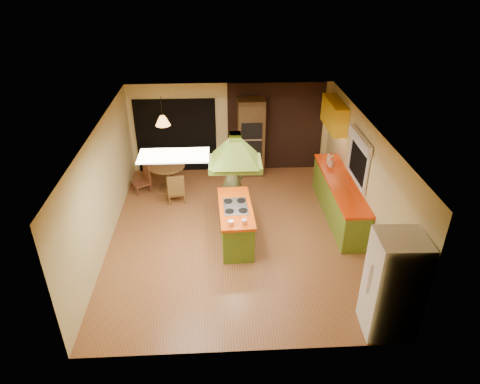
{
  "coord_description": "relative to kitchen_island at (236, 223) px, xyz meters",
  "views": [
    {
      "loc": [
        -0.33,
        -7.88,
        5.54
      ],
      "look_at": [
        0.09,
        -0.17,
        1.15
      ],
      "focal_mm": 32.0,
      "sensor_mm": 36.0,
      "label": 1
    }
  ],
  "objects": [
    {
      "name": "wall_oven",
      "position": [
        0.56,
        3.22,
        0.64
      ],
      "size": [
        0.73,
        0.62,
        2.15
      ],
      "rotation": [
        0.0,
        0.0,
        0.03
      ],
      "color": "#4E3419",
      "rests_on": "ground"
    },
    {
      "name": "ground",
      "position": [
        0.01,
        0.27,
        -0.43
      ],
      "size": [
        6.5,
        6.5,
        0.0
      ],
      "primitive_type": "plane",
      "color": "#975B31",
      "rests_on": "ground"
    },
    {
      "name": "canister_medium",
      "position": [
        2.41,
        1.64,
        0.57
      ],
      "size": [
        0.14,
        0.14,
        0.17
      ],
      "primitive_type": "cylinder",
      "rotation": [
        0.0,
        0.0,
        0.19
      ],
      "color": "beige",
      "rests_on": "right_counter"
    },
    {
      "name": "refrigerator",
      "position": [
        2.38,
        -2.61,
        0.49
      ],
      "size": [
        0.78,
        0.75,
        1.84
      ],
      "primitive_type": "cube",
      "rotation": [
        0.0,
        0.0,
        -0.04
      ],
      "color": "white",
      "rests_on": "ground"
    },
    {
      "name": "ceiling_plane",
      "position": [
        0.01,
        0.27,
        2.07
      ],
      "size": [
        6.5,
        6.5,
        0.0
      ],
      "primitive_type": "plane",
      "rotation": [
        3.14,
        0.0,
        0.0
      ],
      "color": "silver",
      "rests_on": "room_walls"
    },
    {
      "name": "brick_panel",
      "position": [
        1.26,
        3.5,
        0.82
      ],
      "size": [
        2.64,
        0.03,
        2.5
      ],
      "primitive_type": "cube",
      "color": "#381E14",
      "rests_on": "ground"
    },
    {
      "name": "pendant_lamp",
      "position": [
        -1.67,
        2.42,
        1.47
      ],
      "size": [
        0.39,
        0.39,
        0.24
      ],
      "primitive_type": "cone",
      "rotation": [
        0.0,
        0.0,
        0.08
      ],
      "color": "#FF9E3F",
      "rests_on": "ceiling_plane"
    },
    {
      "name": "room_walls",
      "position": [
        0.01,
        0.27,
        0.82
      ],
      "size": [
        5.5,
        6.5,
        6.5
      ],
      "color": "beige",
      "rests_on": "ground"
    },
    {
      "name": "canister_small",
      "position": [
        2.41,
        1.69,
        0.56
      ],
      "size": [
        0.14,
        0.14,
        0.15
      ],
      "primitive_type": "cylinder",
      "rotation": [
        0.0,
        0.0,
        -0.23
      ],
      "color": "#FFE9CD",
      "rests_on": "right_counter"
    },
    {
      "name": "chair_near",
      "position": [
        -1.42,
        1.77,
        -0.04
      ],
      "size": [
        0.51,
        0.51,
        0.79
      ],
      "primitive_type": null,
      "rotation": [
        0.0,
        0.0,
        3.34
      ],
      "color": "brown",
      "rests_on": "ground"
    },
    {
      "name": "upper_cabinets",
      "position": [
        2.58,
        2.47,
        1.52
      ],
      "size": [
        0.34,
        1.4,
        0.7
      ],
      "primitive_type": "cube",
      "color": "yellow",
      "rests_on": "room_walls"
    },
    {
      "name": "range_hood",
      "position": [
        0.0,
        -0.0,
        1.82
      ],
      "size": [
        1.05,
        0.77,
        0.79
      ],
      "rotation": [
        0.0,
        0.0,
        -0.02
      ],
      "color": "#556D1B",
      "rests_on": "ceiling_plane"
    },
    {
      "name": "right_counter",
      "position": [
        2.46,
        0.87,
        0.03
      ],
      "size": [
        0.62,
        3.05,
        0.92
      ],
      "color": "olive",
      "rests_on": "ground"
    },
    {
      "name": "man",
      "position": [
        -0.05,
        1.2,
        0.42
      ],
      "size": [
        0.71,
        0.56,
        1.71
      ],
      "primitive_type": "imported",
      "rotation": [
        0.0,
        0.0,
        3.41
      ],
      "color": "#4C4D28",
      "rests_on": "ground"
    },
    {
      "name": "chair_left",
      "position": [
        -2.37,
        2.32,
        -0.06
      ],
      "size": [
        0.57,
        0.57,
        0.75
      ],
      "primitive_type": null,
      "rotation": [
        0.0,
        0.0,
        -1.04
      ],
      "color": "brown",
      "rests_on": "ground"
    },
    {
      "name": "fluor_panel",
      "position": [
        -1.09,
        -0.93,
        2.05
      ],
      "size": [
        1.2,
        0.6,
        0.03
      ],
      "primitive_type": "cube",
      "color": "white",
      "rests_on": "ceiling_plane"
    },
    {
      "name": "dining_table",
      "position": [
        -1.67,
        2.42,
        0.05
      ],
      "size": [
        0.92,
        0.92,
        0.69
      ],
      "rotation": [
        0.0,
        0.0,
        0.22
      ],
      "color": "brown",
      "rests_on": "ground"
    },
    {
      "name": "canister_large",
      "position": [
        2.41,
        1.8,
        0.6
      ],
      "size": [
        0.21,
        0.21,
        0.23
      ],
      "primitive_type": "cylinder",
      "rotation": [
        0.0,
        0.0,
        -0.4
      ],
      "color": "beige",
      "rests_on": "right_counter"
    },
    {
      "name": "nook_opening",
      "position": [
        -1.49,
        3.5,
        0.62
      ],
      "size": [
        2.2,
        0.03,
        2.1
      ],
      "primitive_type": "cube",
      "color": "black",
      "rests_on": "ground"
    },
    {
      "name": "window_right",
      "position": [
        2.71,
        0.67,
        1.34
      ],
      "size": [
        0.12,
        1.35,
        1.06
      ],
      "color": "black",
      "rests_on": "room_walls"
    },
    {
      "name": "kitchen_island",
      "position": [
        0.0,
        0.0,
        0.0
      ],
      "size": [
        0.75,
        1.73,
        0.87
      ],
      "rotation": [
        0.0,
        0.0,
        0.04
      ],
      "color": "#597B1E",
      "rests_on": "ground"
    }
  ]
}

